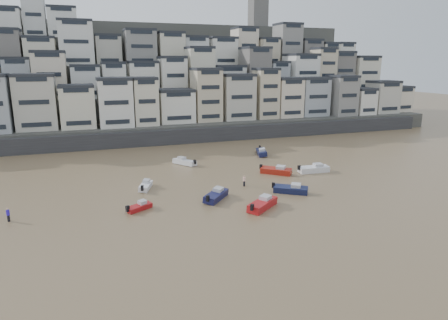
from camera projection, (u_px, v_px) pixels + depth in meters
name	position (u px, v px, depth m)	size (l,w,h in m)	color
ground	(238.00, 295.00, 33.44)	(400.00, 400.00, 0.00)	olive
harbor_wall	(178.00, 136.00, 95.78)	(140.00, 3.00, 3.50)	#38383A
hillside	(164.00, 81.00, 131.12)	(141.04, 66.00, 50.00)	#4C4C47
boat_f	(146.00, 185.00, 61.48)	(4.69, 1.53, 1.28)	white
boat_i	(262.00, 151.00, 83.97)	(5.79, 1.89, 1.58)	#12173B
boat_a	(263.00, 202.00, 53.22)	(6.11, 2.00, 1.67)	#A91417
boat_j	(139.00, 206.00, 52.63)	(3.93, 1.29, 1.07)	#A41417
boat_h	(185.00, 161.00, 76.03)	(5.45, 1.78, 1.49)	silver
boat_c	(216.00, 194.00, 56.66)	(5.76, 1.89, 1.57)	#151642
boat_b	(291.00, 188.00, 59.48)	(5.52, 1.81, 1.51)	#131A3E
boat_d	(314.00, 168.00, 70.71)	(6.06, 1.98, 1.65)	silver
boat_e	(276.00, 170.00, 69.62)	(5.86, 1.92, 1.60)	maroon
person_blue	(8.00, 215.00, 48.80)	(0.44, 0.44, 1.74)	#2E1AC5
person_pink	(244.00, 181.00, 62.77)	(0.44, 0.44, 1.74)	beige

